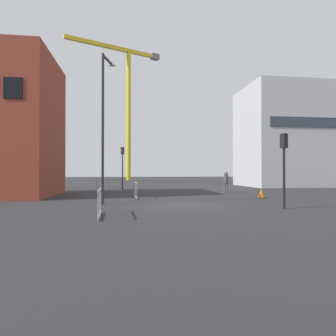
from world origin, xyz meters
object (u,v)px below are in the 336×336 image
pedestrian_walking (226,180)px  traffic_cone_striped (261,194)px  traffic_light_near (122,161)px  traffic_light_crosswalk (284,158)px  construction_crane (126,93)px  streetlamp_tall (104,117)px

pedestrian_walking → traffic_cone_striped: pedestrian_walking is taller
traffic_light_near → traffic_light_crosswalk: bearing=-62.9°
construction_crane → traffic_cone_striped: bearing=-77.4°
pedestrian_walking → traffic_cone_striped: bearing=-76.3°
traffic_light_crosswalk → traffic_cone_striped: bearing=75.4°
construction_crane → traffic_light_crosswalk: 50.16m
streetlamp_tall → traffic_cone_striped: size_ratio=13.71×
streetlamp_tall → traffic_light_near: 12.61m
traffic_cone_striped → construction_crane: bearing=102.6°
construction_crane → traffic_cone_striped: 46.07m
construction_crane → traffic_light_near: 34.91m
streetlamp_tall → pedestrian_walking: streetlamp_tall is taller
traffic_light_near → traffic_cone_striped: (9.41, -10.06, -2.49)m
streetlamp_tall → construction_crane: bearing=88.9°
traffic_light_near → traffic_cone_striped: 14.00m
traffic_cone_striped → pedestrian_walking: bearing=103.7°
streetlamp_tall → traffic_light_near: size_ratio=1.98×
traffic_light_crosswalk → pedestrian_walking: 9.84m
construction_crane → traffic_light_crosswalk: construction_crane is taller
traffic_light_crosswalk → construction_crane: bearing=99.5°
traffic_light_crosswalk → traffic_cone_striped: (1.43, 5.52, -2.16)m
pedestrian_walking → traffic_cone_striped: 4.42m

